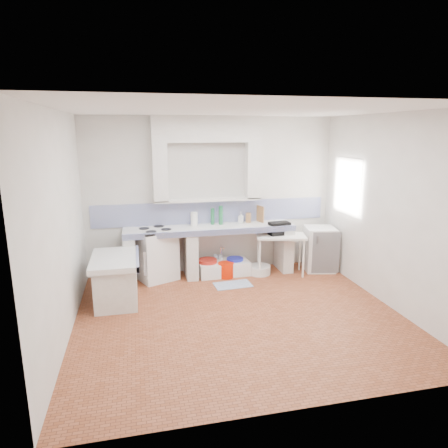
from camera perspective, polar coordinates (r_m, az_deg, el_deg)
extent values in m
plane|color=brown|center=(5.74, 2.24, -13.02)|extent=(4.50, 4.50, 0.00)
plane|color=white|center=(5.16, 2.53, 16.12)|extent=(4.50, 4.50, 0.00)
plane|color=silver|center=(7.19, -1.74, 4.10)|extent=(4.50, 0.00, 4.50)
plane|color=silver|center=(3.45, 11.00, -6.25)|extent=(4.50, 0.00, 4.50)
plane|color=silver|center=(5.18, -22.42, -0.47)|extent=(0.00, 4.50, 4.50)
plane|color=silver|center=(6.24, 22.78, 1.67)|extent=(0.00, 4.50, 4.50)
cube|color=silver|center=(6.96, -2.44, 13.51)|extent=(1.90, 0.25, 0.45)
cube|color=#372311|center=(7.29, 18.65, 5.13)|extent=(0.35, 0.86, 1.06)
cube|color=white|center=(7.18, 17.88, 8.13)|extent=(0.01, 0.84, 0.24)
cube|color=white|center=(6.99, -2.05, -0.68)|extent=(3.00, 0.60, 0.08)
cube|color=navy|center=(6.73, -1.61, -1.24)|extent=(3.00, 0.04, 0.10)
cube|color=silver|center=(7.01, -13.39, -4.84)|extent=(0.20, 0.55, 0.82)
cube|color=silver|center=(7.06, -4.82, -4.37)|extent=(0.20, 0.55, 0.82)
cube|color=silver|center=(7.49, 8.59, -3.45)|extent=(0.20, 0.55, 0.82)
cube|color=white|center=(6.18, -15.43, -4.97)|extent=(0.70, 1.10, 0.08)
cube|color=silver|center=(6.29, -15.23, -8.00)|extent=(0.60, 1.00, 0.62)
cube|color=navy|center=(6.17, -12.36, -4.83)|extent=(0.04, 1.10, 0.10)
cube|color=navy|center=(7.23, -1.71, 1.74)|extent=(4.27, 0.03, 0.40)
cube|color=white|center=(7.02, -9.75, -4.44)|extent=(0.79, 0.78, 0.86)
cube|color=white|center=(7.24, -0.13, -6.39)|extent=(0.93, 0.53, 0.22)
cube|color=white|center=(7.26, 8.12, -4.35)|extent=(0.96, 0.67, 0.04)
cube|color=white|center=(7.59, 13.58, -3.48)|extent=(0.62, 0.62, 0.81)
cylinder|color=red|center=(7.14, -2.36, -6.29)|extent=(0.41, 0.41, 0.31)
cylinder|color=red|center=(7.09, 0.27, -6.63)|extent=(0.30, 0.30, 0.26)
cylinder|color=#1F28C5|center=(7.27, 1.59, -6.02)|extent=(0.37, 0.37, 0.29)
cylinder|color=white|center=(7.29, 5.12, -6.57)|extent=(0.42, 0.42, 0.16)
cylinder|color=silver|center=(7.34, -1.22, -5.67)|extent=(0.11, 0.11, 0.33)
cylinder|color=silver|center=(7.33, -0.51, -5.70)|extent=(0.11, 0.11, 0.32)
cube|color=black|center=(7.16, 7.96, -0.63)|extent=(0.38, 0.25, 0.23)
cylinder|color=#1D683A|center=(7.11, -1.66, 1.11)|extent=(0.08, 0.08, 0.29)
cylinder|color=#1D683A|center=(7.11, -0.47, 1.27)|extent=(0.09, 0.09, 0.33)
cube|color=olive|center=(7.27, 3.53, 0.90)|extent=(0.11, 0.09, 0.18)
cube|color=olive|center=(7.33, 5.24, 1.45)|extent=(0.08, 0.22, 0.30)
cylinder|color=white|center=(7.02, -4.32, 0.72)|extent=(0.13, 0.13, 0.25)
imported|color=white|center=(7.23, 2.45, 0.93)|extent=(0.11, 0.12, 0.20)
cube|color=#436595|center=(6.77, 1.28, -8.74)|extent=(0.64, 0.40, 0.01)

